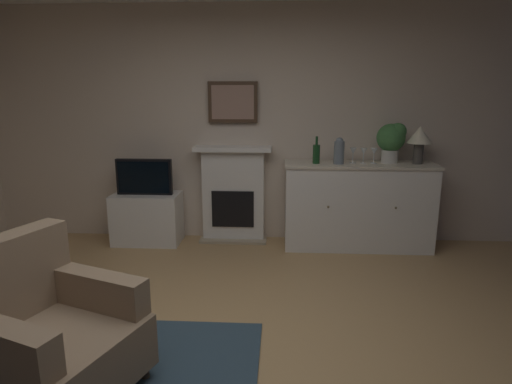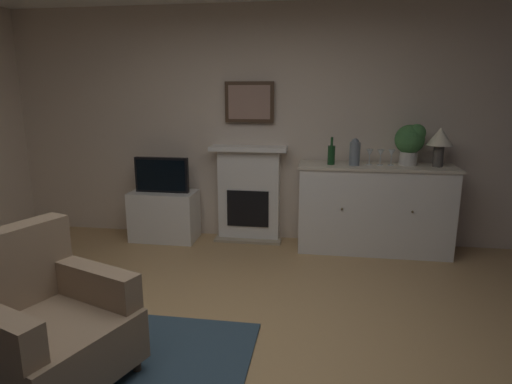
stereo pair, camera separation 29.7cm
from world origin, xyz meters
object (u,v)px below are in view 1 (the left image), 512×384
at_px(table_lamp, 420,138).
at_px(wine_bottle, 316,153).
at_px(tv_cabinet, 147,218).
at_px(sideboard_cabinet, 358,206).
at_px(potted_plant_small, 392,139).
at_px(armchair, 46,335).
at_px(wine_glass_left, 353,152).
at_px(wine_glass_right, 374,152).
at_px(vase_decorative, 339,151).
at_px(fireplace_unit, 233,194).
at_px(wine_glass_center, 364,152).
at_px(tv_set, 144,177).
at_px(framed_picture, 233,102).

relative_size(table_lamp, wine_bottle, 1.38).
bearing_deg(wine_bottle, tv_cabinet, 178.40).
xyz_separation_m(sideboard_cabinet, wine_bottle, (-0.48, -0.04, 0.58)).
distance_m(potted_plant_small, armchair, 3.68).
bearing_deg(wine_glass_left, wine_glass_right, -1.87).
distance_m(sideboard_cabinet, vase_decorative, 0.66).
distance_m(table_lamp, vase_decorative, 0.85).
distance_m(fireplace_unit, wine_glass_center, 1.53).
height_order(fireplace_unit, vase_decorative, vase_decorative).
bearing_deg(table_lamp, vase_decorative, -176.59).
distance_m(fireplace_unit, armchair, 2.84).
distance_m(tv_cabinet, potted_plant_small, 2.85).
height_order(wine_bottle, tv_set, wine_bottle).
relative_size(potted_plant_small, armchair, 0.42).
relative_size(wine_bottle, wine_glass_right, 1.76).
distance_m(wine_glass_left, armchair, 3.37).
bearing_deg(sideboard_cabinet, wine_glass_right, 2.57).
bearing_deg(tv_cabinet, tv_set, -90.00).
relative_size(wine_glass_right, tv_set, 0.27).
height_order(framed_picture, potted_plant_small, framed_picture).
bearing_deg(table_lamp, armchair, -137.18).
relative_size(wine_bottle, vase_decorative, 1.03).
distance_m(wine_glass_right, vase_decorative, 0.38).
bearing_deg(tv_cabinet, armchair, -85.15).
distance_m(framed_picture, vase_decorative, 1.29).
bearing_deg(wine_glass_center, armchair, -130.50).
bearing_deg(wine_glass_center, wine_bottle, -175.34).
height_order(table_lamp, armchair, table_lamp).
bearing_deg(vase_decorative, wine_glass_center, 11.24).
bearing_deg(wine_glass_right, table_lamp, -0.78).
xyz_separation_m(framed_picture, table_lamp, (1.99, -0.22, -0.35)).
relative_size(wine_glass_center, tv_set, 0.27).
height_order(framed_picture, vase_decorative, framed_picture).
distance_m(sideboard_cabinet, armchair, 3.34).
relative_size(fireplace_unit, tv_set, 1.77).
height_order(wine_glass_center, tv_set, wine_glass_center).
distance_m(fireplace_unit, table_lamp, 2.11).
bearing_deg(fireplace_unit, framed_picture, 90.00).
relative_size(wine_glass_left, armchair, 0.16).
relative_size(wine_bottle, tv_cabinet, 0.39).
height_order(framed_picture, table_lamp, framed_picture).
relative_size(framed_picture, sideboard_cabinet, 0.34).
distance_m(framed_picture, wine_glass_center, 1.53).
distance_m(wine_glass_center, vase_decorative, 0.27).
xyz_separation_m(table_lamp, vase_decorative, (-0.84, -0.05, -0.14)).
bearing_deg(table_lamp, wine_glass_left, 178.87).
relative_size(wine_glass_center, tv_cabinet, 0.22).
height_order(wine_bottle, wine_glass_center, wine_bottle).
relative_size(framed_picture, wine_glass_left, 3.33).
height_order(wine_bottle, armchair, wine_bottle).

